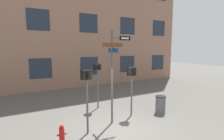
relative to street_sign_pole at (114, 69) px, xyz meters
The scene contains 7 objects.
ground_plane 2.62m from the street_sign_pole, 103.82° to the right, with size 60.00×60.00×0.00m, color #595651.
street_sign_pole is the anchor object (origin of this frame).
pedestrian_signal_left 1.53m from the street_sign_pole, 164.18° to the right, with size 0.42×0.40×2.60m.
pedestrian_signal_right 1.37m from the street_sign_pole, 15.37° to the left, with size 0.40×0.40×2.50m.
pedestrian_signal_across 2.23m from the street_sign_pole, 85.32° to the left, with size 0.38×0.40×2.55m.
fire_hydrant 3.35m from the street_sign_pole, 166.75° to the right, with size 0.35×0.19×0.67m.
trash_bin 3.44m from the street_sign_pole, ahead, with size 0.54×0.54×0.91m.
Camera 1 is at (-3.55, -5.97, 3.42)m, focal length 28.00 mm.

